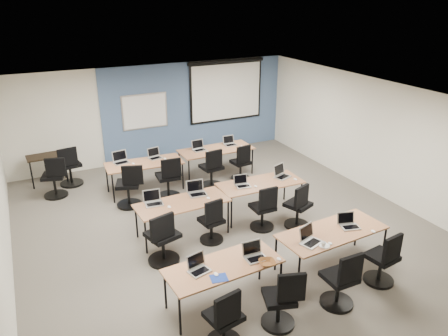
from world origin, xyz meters
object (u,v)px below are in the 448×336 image
laptop_3 (348,223)px  laptop_6 (242,183)px  training_table_front_left (223,268)px  task_chair_3 (383,263)px  whiteboard (145,111)px  training_table_front_right (332,233)px  laptop_4 (153,201)px  laptop_8 (121,160)px  laptop_9 (155,156)px  training_table_back_right (216,150)px  task_chair_10 (212,171)px  spare_chair_b (55,180)px  task_chair_0 (225,323)px  laptop_7 (281,174)px  task_chair_1 (282,303)px  task_chair_8 (129,189)px  laptop_11 (230,143)px  projector_screen (226,88)px  task_chair_11 (241,165)px  laptop_5 (197,191)px  task_chair_4 (163,242)px  training_table_mid_left (182,204)px  utility_table (47,159)px  task_chair_9 (169,181)px  laptop_2 (310,238)px  laptop_1 (254,254)px  laptop_10 (199,148)px  laptop_0 (198,267)px  task_chair_5 (212,224)px  training_table_mid_right (260,184)px  training_table_back_left (144,164)px  task_chair_2 (341,284)px  task_chair_6 (264,211)px  task_chair_7 (298,209)px

laptop_3 → laptop_6: size_ratio=1.04×
training_table_front_left → task_chair_3: 2.70m
whiteboard → training_table_front_right: whiteboard is taller
laptop_4 → laptop_8: bearing=98.0°
training_table_front_left → laptop_9: 4.82m
training_table_back_right → laptop_6: 2.38m
task_chair_10 → task_chair_3: bearing=-85.5°
whiteboard → spare_chair_b: size_ratio=1.25×
task_chair_0 → laptop_7: 4.42m
task_chair_1 → task_chair_3: 2.06m
task_chair_8 → laptop_11: (2.98, 0.92, 0.36)m
projector_screen → task_chair_0: bearing=-116.5°
task_chair_11 → laptop_6: bearing=-124.7°
task_chair_1 → training_table_back_right: bearing=92.6°
training_table_front_right → laptop_9: bearing=105.5°
laptop_5 → task_chair_4: bearing=-130.3°
training_table_mid_left → laptop_4: size_ratio=5.33×
task_chair_4 → laptop_6: size_ratio=3.49×
laptop_8 → utility_table: 2.00m
training_table_front_left → task_chair_3: (2.60, -0.67, -0.28)m
task_chair_9 → laptop_5: bearing=-82.7°
laptop_2 → laptop_5: size_ratio=0.98×
task_chair_1 → laptop_5: bearing=107.4°
training_table_front_left → laptop_1: 0.53m
laptop_4 → laptop_10: 3.13m
laptop_3 → laptop_10: bearing=114.9°
laptop_3 → laptop_10: size_ratio=0.94×
task_chair_3 → laptop_5: laptop_5 is taller
laptop_6 → task_chair_9: (-1.09, 1.56, -0.36)m
laptop_0 → training_table_mid_left: bearing=60.7°
task_chair_0 → task_chair_5: (0.97, 2.53, -0.01)m
task_chair_3 → task_chair_8: size_ratio=0.95×
laptop_3 → laptop_11: bearing=104.2°
training_table_front_right → training_table_front_left: bearing=178.4°
laptop_5 → task_chair_11: laptop_5 is taller
whiteboard → laptop_7: whiteboard is taller
training_table_mid_right → laptop_7: 0.59m
training_table_back_right → task_chair_3: (0.51, -5.39, -0.28)m
laptop_0 → spare_chair_b: bearing=91.7°
training_table_front_right → task_chair_11: bearing=80.3°
training_table_front_right → laptop_10: bearing=91.6°
laptop_9 → task_chair_0: bearing=-110.3°
training_table_back_left → task_chair_2: size_ratio=1.82×
whiteboard → laptop_2: bearing=-83.3°
task_chair_6 → task_chair_7: 0.72m
training_table_mid_left → task_chair_8: size_ratio=1.75×
spare_chair_b → training_table_back_right: bearing=10.0°
training_table_mid_left → laptop_3: laptop_3 is taller
laptop_8 → task_chair_1: bearing=-90.3°
training_table_mid_left → laptop_7: (2.42, 0.22, 0.11)m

